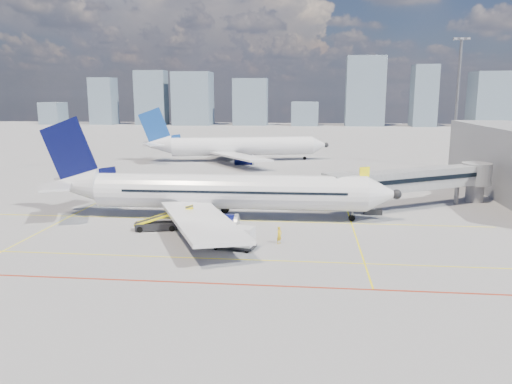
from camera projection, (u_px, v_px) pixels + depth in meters
ground at (220, 240)px, 51.30m from camera, size 420.00×420.00×0.00m
apron_markings at (207, 251)px, 47.54m from camera, size 90.00×35.12×0.01m
jet_bridge at (421, 180)px, 64.69m from camera, size 23.55×15.78×6.30m
floodlight_mast_ne at (457, 100)px, 98.48m from camera, size 3.20×0.61×25.45m
distant_skyline at (320, 100)px, 232.95m from camera, size 244.92×15.89×31.81m
main_aircraft at (215, 192)px, 59.54m from camera, size 43.08×37.54×12.55m
second_aircraft at (235, 147)px, 110.93m from camera, size 41.70×35.88×12.32m
baggage_tug at (225, 236)px, 49.63m from camera, size 2.70×1.94×1.72m
cargo_dolly at (234, 237)px, 47.94m from camera, size 4.42×2.71×2.26m
belt_loader at (158, 224)px, 54.81m from camera, size 6.60×2.88×2.65m
ramp_worker at (279, 235)px, 49.78m from camera, size 0.72×0.76×1.75m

